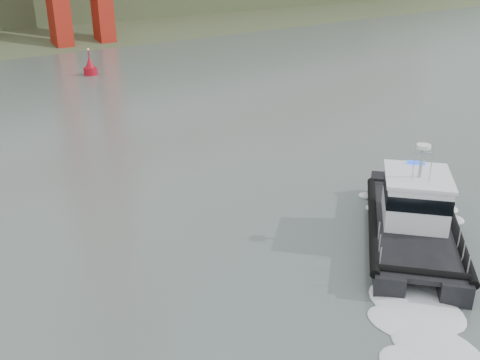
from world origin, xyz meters
name	(u,v)px	position (x,y,z in m)	size (l,w,h in m)	color
ground	(304,257)	(0.00, 0.00, 0.00)	(400.00, 400.00, 0.00)	#56665F
patrol_boat	(414,216)	(6.21, -2.57, 1.50)	(12.49, 11.20, 6.00)	black
nav_buoy	(90,68)	(12.21, 52.07, 1.00)	(1.83, 1.83, 3.81)	#A70B1A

